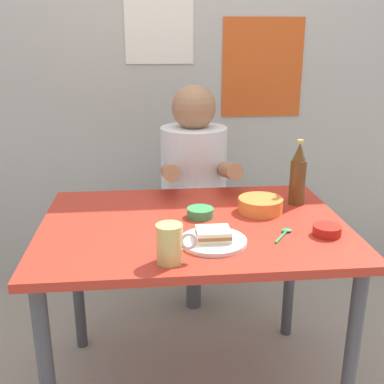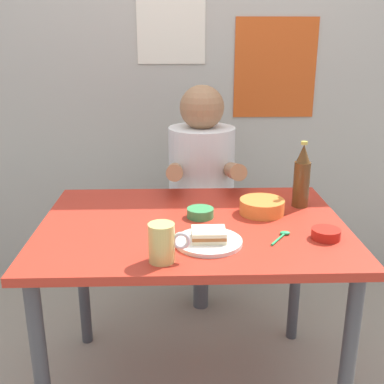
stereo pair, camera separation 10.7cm
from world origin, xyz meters
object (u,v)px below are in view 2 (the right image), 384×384
(beer_bottle, at_px, (302,177))
(dining_table, at_px, (192,246))
(person_seated, at_px, (202,170))
(sandwich, at_px, (209,235))
(sambal_bowl_red, at_px, (326,233))
(plate_orange, at_px, (209,242))
(beer_mug, at_px, (162,243))
(stool, at_px, (201,247))

(beer_bottle, bearing_deg, dining_table, -159.61)
(dining_table, height_order, person_seated, person_seated)
(sandwich, relative_size, sambal_bowl_red, 1.15)
(dining_table, distance_m, plate_orange, 0.22)
(person_seated, bearing_deg, beer_bottle, -51.23)
(plate_orange, bearing_deg, sambal_bowl_red, 4.11)
(dining_table, distance_m, sandwich, 0.23)
(sandwich, bearing_deg, beer_mug, -140.66)
(plate_orange, bearing_deg, beer_mug, -140.66)
(person_seated, relative_size, sambal_bowl_red, 7.49)
(stool, relative_size, sandwich, 4.09)
(dining_table, distance_m, person_seated, 0.63)
(beer_mug, distance_m, beer_bottle, 0.71)
(sandwich, height_order, sambal_bowl_red, sandwich)
(plate_orange, height_order, beer_mug, beer_mug)
(dining_table, height_order, plate_orange, plate_orange)
(person_seated, height_order, plate_orange, person_seated)
(stool, distance_m, person_seated, 0.42)
(beer_mug, bearing_deg, stool, 80.02)
(dining_table, height_order, beer_bottle, beer_bottle)
(sandwich, relative_size, beer_bottle, 0.42)
(sambal_bowl_red, bearing_deg, beer_mug, -164.68)
(beer_bottle, relative_size, sambal_bowl_red, 2.73)
(stool, relative_size, beer_mug, 3.57)
(dining_table, height_order, stool, dining_table)
(dining_table, xyz_separation_m, person_seated, (0.07, 0.62, 0.12))
(dining_table, height_order, sandwich, sandwich)
(person_seated, relative_size, plate_orange, 3.27)
(dining_table, xyz_separation_m, sandwich, (0.05, -0.19, 0.13))
(stool, relative_size, beer_bottle, 1.72)
(dining_table, bearing_deg, stool, 84.08)
(plate_orange, relative_size, beer_mug, 1.75)
(person_seated, xyz_separation_m, beer_mug, (-0.16, -0.92, 0.03))
(plate_orange, relative_size, sandwich, 2.00)
(beer_bottle, bearing_deg, person_seated, 128.77)
(beer_bottle, bearing_deg, plate_orange, -138.13)
(person_seated, bearing_deg, stool, 90.00)
(stool, relative_size, plate_orange, 2.05)
(person_seated, bearing_deg, dining_table, -96.02)
(person_seated, height_order, beer_bottle, person_seated)
(sandwich, height_order, beer_mug, beer_mug)
(sambal_bowl_red, bearing_deg, person_seated, 115.82)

